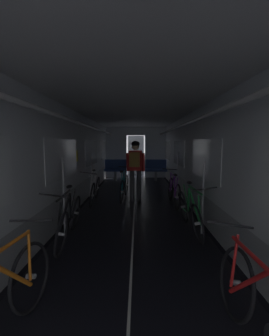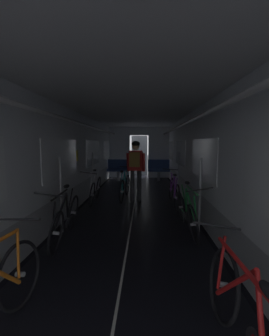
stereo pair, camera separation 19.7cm
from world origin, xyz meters
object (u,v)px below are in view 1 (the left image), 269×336
Objects in this scene: bicycle_purple at (174,191)px; bicycle_green at (190,211)px; person_cyclist_aisle at (135,164)px; bicycle_white at (95,189)px; bicycle_teal_in_aisle at (124,187)px; bicycle_black at (69,219)px; bench_seat_far_left at (115,168)px; bench_seat_far_right at (156,168)px; bicycle_red at (266,320)px.

bicycle_purple is 1.82m from bicycle_green.
bicycle_white is at bearing -172.60° from person_cyclist_aisle.
bicycle_green is 2.52m from person_cyclist_aisle.
bicycle_black is at bearing -104.67° from bicycle_teal_in_aisle.
bicycle_teal_in_aisle is (-1.37, 0.62, 0.00)m from bicycle_purple.
person_cyclist_aisle is (0.92, -3.67, 0.50)m from bench_seat_far_left.
bench_seat_far_right is 6.62m from bicycle_black.
bicycle_green reaches higher than bicycle_purple.
bicycle_black is at bearing -112.53° from person_cyclist_aisle.
bicycle_green reaches higher than bicycle_teal_in_aisle.
bicycle_white is at bearing 174.58° from bicycle_purple.
bench_seat_far_left is 0.58× the size of bicycle_white.
bicycle_red reaches higher than bicycle_teal_in_aisle.
bench_seat_far_right is 0.57× the size of person_cyclist_aisle.
bicycle_red reaches higher than bicycle_purple.
bicycle_teal_in_aisle is (-0.34, 0.27, -0.69)m from person_cyclist_aisle.
bench_seat_far_left is 0.58× the size of bicycle_purple.
bicycle_teal_in_aisle is at bearing -109.63° from bench_seat_far_right.
bench_seat_far_left is at bearing 116.01° from bicycle_purple.
bicycle_red is at bearing -77.23° from bench_seat_far_left.
bicycle_red is at bearing -75.28° from bicycle_teal_in_aisle.
bicycle_black is 2.20m from bicycle_green.
bicycle_teal_in_aisle is at bearing 141.51° from person_cyclist_aisle.
bicycle_black reaches higher than bicycle_teal_in_aisle.
person_cyclist_aisle is at bearing -38.49° from bicycle_teal_in_aisle.
bicycle_black is 1.00× the size of bicycle_green.
person_cyclist_aisle is 0.81m from bicycle_teal_in_aisle.
bicycle_teal_in_aisle is at bearing 155.71° from bicycle_purple.
bench_seat_far_left is 4.48m from bicycle_purple.
bicycle_white is (-2.01, -3.81, -0.19)m from bench_seat_far_right.
bicycle_purple is at bearing -18.80° from person_cyclist_aisle.
bicycle_black reaches higher than bicycle_purple.
bicycle_green is at bearing -71.31° from bench_seat_far_left.
bicycle_white is 1.00× the size of bicycle_red.
person_cyclist_aisle reaches higher than bicycle_purple.
bicycle_red is (-0.04, -4.47, -0.00)m from bicycle_purple.
bicycle_green is (2.15, 0.47, -0.00)m from bicycle_black.
bicycle_black is 1.00× the size of bicycle_teal_in_aisle.
bicycle_purple is 1.00× the size of bicycle_teal_in_aisle.
bench_seat_far_left reaches higher than bicycle_teal_in_aisle.
bicycle_purple is 1.00× the size of bicycle_black.
bicycle_green and bicycle_red have the same top height.
bicycle_teal_in_aisle is at bearing 104.72° from bicycle_red.
bicycle_black and bicycle_green have the same top height.
person_cyclist_aisle is 1.02× the size of bicycle_teal_in_aisle.
bench_seat_far_right is at bearing 0.00° from bench_seat_far_left.
bench_seat_far_left is 1.00× the size of bench_seat_far_right.
bicycle_purple is (1.96, -4.02, -0.18)m from bench_seat_far_left.
bench_seat_far_left is at bearing 88.41° from bicycle_black.
bicycle_purple is at bearing 89.53° from bicycle_red.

